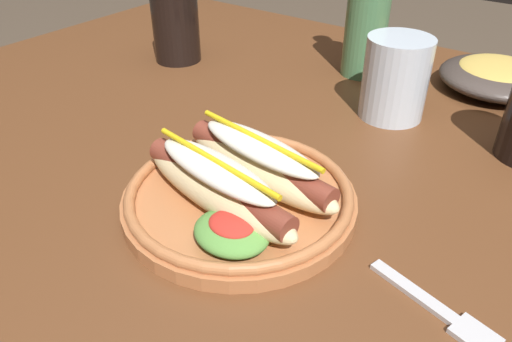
{
  "coord_description": "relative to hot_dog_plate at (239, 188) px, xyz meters",
  "views": [
    {
      "loc": [
        0.33,
        -0.46,
        1.07
      ],
      "look_at": [
        0.07,
        -0.1,
        0.77
      ],
      "focal_mm": 34.26,
      "sensor_mm": 36.0,
      "label": 1
    }
  ],
  "objects": [
    {
      "name": "hot_dog_plate",
      "position": [
        0.0,
        0.0,
        0.0
      ],
      "size": [
        0.25,
        0.25,
        0.08
      ],
      "color": "#B77042",
      "rests_on": "dining_table"
    },
    {
      "name": "dining_table",
      "position": [
        -0.07,
        0.14,
        -0.12
      ],
      "size": [
        1.22,
        0.99,
        0.74
      ],
      "color": "brown",
      "rests_on": "ground_plane"
    },
    {
      "name": "glass_bottle",
      "position": [
        -0.06,
        0.42,
        0.07
      ],
      "size": [
        0.07,
        0.07,
        0.24
      ],
      "color": "#4C7F51",
      "rests_on": "dining_table"
    },
    {
      "name": "water_cup",
      "position": [
        0.04,
        0.3,
        0.03
      ],
      "size": [
        0.09,
        0.09,
        0.11
      ],
      "primitive_type": "cylinder",
      "color": "silver",
      "rests_on": "dining_table"
    },
    {
      "name": "soda_cup",
      "position": [
        -0.36,
        0.28,
        0.03
      ],
      "size": [
        0.08,
        0.08,
        0.12
      ],
      "primitive_type": "cylinder",
      "color": "black",
      "rests_on": "dining_table"
    },
    {
      "name": "side_bowl",
      "position": [
        0.14,
        0.48,
        -0.0
      ],
      "size": [
        0.18,
        0.18,
        0.05
      ],
      "color": "#423833",
      "rests_on": "dining_table"
    },
    {
      "name": "fork",
      "position": [
        0.22,
        -0.01,
        -0.02
      ],
      "size": [
        0.12,
        0.05,
        0.0
      ],
      "rotation": [
        0.0,
        0.0,
        -0.27
      ],
      "color": "silver",
      "rests_on": "dining_table"
    }
  ]
}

